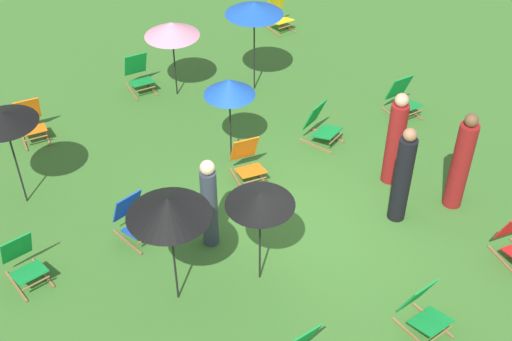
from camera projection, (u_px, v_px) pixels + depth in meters
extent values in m
plane|color=#386B28|center=(300.00, 229.00, 11.21)|extent=(40.00, 40.00, 0.00)
cube|color=olive|center=(127.00, 242.00, 10.95)|extent=(0.13, 0.76, 0.04)
cube|color=olive|center=(149.00, 229.00, 11.19)|extent=(0.13, 0.76, 0.04)
cube|color=#1947B7|center=(140.00, 228.00, 10.85)|extent=(0.53, 0.49, 0.13)
cube|color=#1947B7|center=(127.00, 206.00, 10.84)|extent=(0.51, 0.30, 0.57)
cylinder|color=olive|center=(148.00, 237.00, 10.79)|extent=(0.44, 0.08, 0.03)
cube|color=olive|center=(16.00, 287.00, 10.21)|extent=(0.05, 0.76, 0.04)
cube|color=olive|center=(43.00, 273.00, 10.43)|extent=(0.05, 0.76, 0.04)
cube|color=#148C38|center=(29.00, 272.00, 10.10)|extent=(0.49, 0.44, 0.13)
cube|color=#148C38|center=(16.00, 248.00, 10.11)|extent=(0.49, 0.26, 0.57)
cylinder|color=olive|center=(36.00, 283.00, 10.03)|extent=(0.44, 0.04, 0.03)
cube|color=olive|center=(24.00, 140.00, 13.12)|extent=(0.21, 0.75, 0.04)
cube|color=olive|center=(46.00, 135.00, 13.27)|extent=(0.21, 0.75, 0.04)
cube|color=orange|center=(33.00, 130.00, 12.97)|extent=(0.57, 0.53, 0.13)
cube|color=orange|center=(27.00, 110.00, 13.00)|extent=(0.52, 0.35, 0.57)
cylinder|color=olive|center=(36.00, 138.00, 12.87)|extent=(0.43, 0.13, 0.03)
cube|color=olive|center=(237.00, 181.00, 12.16)|extent=(0.25, 0.74, 0.04)
cube|color=olive|center=(260.00, 175.00, 12.28)|extent=(0.25, 0.74, 0.04)
cube|color=orange|center=(251.00, 171.00, 11.99)|extent=(0.58, 0.55, 0.13)
cube|color=orange|center=(244.00, 149.00, 12.03)|extent=(0.53, 0.37, 0.57)
cylinder|color=olive|center=(255.00, 180.00, 11.89)|extent=(0.43, 0.15, 0.03)
cube|color=olive|center=(503.00, 262.00, 10.61)|extent=(0.25, 0.74, 0.04)
cube|color=#148C38|center=(302.00, 340.00, 8.80)|extent=(0.49, 0.27, 0.57)
cube|color=olive|center=(272.00, 31.00, 16.67)|extent=(0.11, 0.76, 0.04)
cube|color=olive|center=(286.00, 26.00, 16.86)|extent=(0.11, 0.76, 0.04)
cube|color=yellow|center=(282.00, 21.00, 16.54)|extent=(0.52, 0.48, 0.13)
cube|color=yellow|center=(275.00, 6.00, 16.56)|extent=(0.50, 0.29, 0.57)
cylinder|color=olive|center=(286.00, 27.00, 16.45)|extent=(0.44, 0.07, 0.03)
cube|color=olive|center=(412.00, 336.00, 9.51)|extent=(0.06, 0.76, 0.04)
cube|color=olive|center=(433.00, 321.00, 9.71)|extent=(0.06, 0.76, 0.04)
cube|color=#148C38|center=(431.00, 321.00, 9.39)|extent=(0.49, 0.45, 0.13)
cube|color=#148C38|center=(418.00, 295.00, 9.40)|extent=(0.49, 0.26, 0.57)
cylinder|color=olive|center=(441.00, 334.00, 9.31)|extent=(0.44, 0.04, 0.03)
cube|color=olive|center=(132.00, 92.00, 14.48)|extent=(0.18, 0.75, 0.04)
cube|color=olive|center=(151.00, 87.00, 14.63)|extent=(0.18, 0.75, 0.04)
cube|color=#148C38|center=(142.00, 82.00, 14.33)|extent=(0.55, 0.51, 0.13)
cube|color=#148C38|center=(136.00, 64.00, 14.36)|extent=(0.52, 0.33, 0.57)
cylinder|color=olive|center=(145.00, 89.00, 14.23)|extent=(0.44, 0.11, 0.03)
cube|color=olive|center=(315.00, 146.00, 12.97)|extent=(0.23, 0.74, 0.04)
cube|color=olive|center=(328.00, 135.00, 13.25)|extent=(0.23, 0.74, 0.04)
cube|color=#148C38|center=(327.00, 132.00, 12.90)|extent=(0.58, 0.54, 0.13)
cube|color=#148C38|center=(315.00, 115.00, 12.87)|extent=(0.53, 0.36, 0.57)
cylinder|color=olive|center=(335.00, 139.00, 12.86)|extent=(0.43, 0.14, 0.03)
cube|color=olive|center=(394.00, 117.00, 13.74)|extent=(0.13, 0.76, 0.04)
cube|color=olive|center=(410.00, 111.00, 13.92)|extent=(0.13, 0.76, 0.04)
cube|color=#148C38|center=(407.00, 106.00, 13.61)|extent=(0.53, 0.49, 0.13)
cube|color=#148C38|center=(399.00, 87.00, 13.63)|extent=(0.51, 0.31, 0.57)
cylinder|color=olive|center=(413.00, 114.00, 13.52)|extent=(0.44, 0.09, 0.03)
cylinder|color=black|center=(254.00, 48.00, 14.00)|extent=(0.03, 0.03, 1.98)
cone|color=#194CB2|center=(254.00, 8.00, 13.44)|extent=(1.19, 1.19, 0.25)
cylinder|color=black|center=(173.00, 251.00, 9.46)|extent=(0.03, 0.03, 1.96)
cone|color=black|center=(168.00, 207.00, 8.93)|extent=(1.18, 1.18, 0.31)
cylinder|color=black|center=(230.00, 120.00, 12.24)|extent=(0.03, 0.03, 1.66)
cone|color=#194CB2|center=(229.00, 87.00, 11.80)|extent=(0.93, 0.93, 0.31)
cylinder|color=black|center=(15.00, 159.00, 11.18)|extent=(0.03, 0.03, 1.85)
cone|color=black|center=(3.00, 118.00, 10.65)|extent=(1.08, 1.08, 0.21)
cylinder|color=black|center=(260.00, 238.00, 9.85)|extent=(0.03, 0.03, 1.71)
cone|color=black|center=(260.00, 199.00, 9.37)|extent=(1.00, 1.00, 0.21)
cylinder|color=black|center=(174.00, 60.00, 13.93)|extent=(0.03, 0.03, 1.66)
cone|color=pink|center=(172.00, 29.00, 13.49)|extent=(1.13, 1.13, 0.29)
cylinder|color=#333847|center=(210.00, 209.00, 10.53)|extent=(0.32, 0.32, 1.46)
sphere|color=beige|center=(207.00, 168.00, 10.00)|extent=(0.23, 0.23, 0.23)
cylinder|color=maroon|center=(460.00, 166.00, 11.19)|extent=(0.43, 0.43, 1.66)
sphere|color=brown|center=(472.00, 120.00, 10.60)|extent=(0.22, 0.22, 0.22)
cylinder|color=black|center=(402.00, 180.00, 10.94)|extent=(0.37, 0.37, 1.63)
sphere|color=#936647|center=(410.00, 135.00, 10.36)|extent=(0.22, 0.22, 0.22)
cylinder|color=maroon|center=(395.00, 144.00, 11.71)|extent=(0.37, 0.37, 1.61)
sphere|color=tan|center=(402.00, 100.00, 11.14)|extent=(0.24, 0.24, 0.24)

